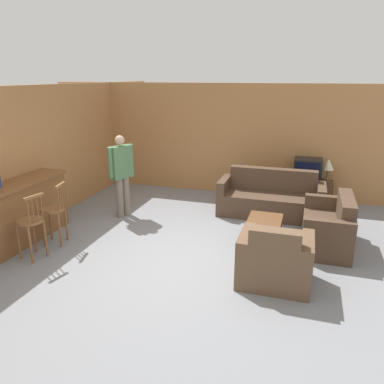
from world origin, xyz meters
TOP-DOWN VIEW (x-y plane):
  - ground_plane at (0.00, 0.00)m, footprint 24.00×24.00m
  - wall_back at (0.00, 3.74)m, footprint 9.40×0.08m
  - wall_left at (-3.19, 1.37)m, footprint 0.08×8.74m
  - bar_counter at (-2.85, -0.37)m, footprint 0.55×2.36m
  - bar_chair_near at (-2.26, -0.62)m, footprint 0.48×0.48m
  - bar_chair_mid at (-2.26, -0.05)m, footprint 0.48×0.48m
  - couch_far at (1.08, 2.43)m, footprint 2.09×0.82m
  - armchair_near at (1.42, -0.28)m, footprint 0.98×0.78m
  - loveseat_right at (2.17, 1.21)m, footprint 0.76×1.41m
  - coffee_table at (1.11, 1.01)m, footprint 0.57×1.00m
  - tv_unit at (1.75, 3.37)m, footprint 1.12×0.46m
  - tv at (1.75, 3.36)m, footprint 0.59×0.46m
  - table_lamp at (2.17, 3.37)m, footprint 0.25×0.25m
  - person_by_window at (-1.78, 1.47)m, footprint 0.35×0.57m

SIDE VIEW (x-z plane):
  - ground_plane at x=0.00m, z-range 0.00..0.00m
  - tv_unit at x=1.75m, z-range 0.00..0.54m
  - loveseat_right at x=2.17m, z-range -0.11..0.78m
  - coffee_table at x=1.11m, z-range 0.14..0.53m
  - couch_far at x=1.08m, z-range -0.13..0.80m
  - armchair_near at x=1.42m, z-range -0.12..0.79m
  - bar_counter at x=-2.85m, z-range 0.00..1.07m
  - bar_chair_near at x=-2.26m, z-range 0.02..1.09m
  - bar_chair_mid at x=-2.26m, z-range 0.02..1.09m
  - tv at x=1.75m, z-range 0.54..1.03m
  - table_lamp at x=2.17m, z-range 0.66..1.17m
  - person_by_window at x=-1.78m, z-range 0.10..1.76m
  - wall_back at x=0.00m, z-range 0.00..2.60m
  - wall_left at x=-3.19m, z-range 0.00..2.60m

